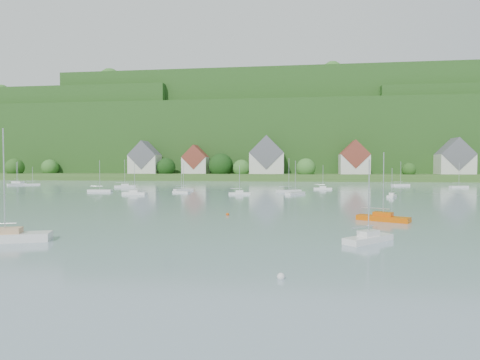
% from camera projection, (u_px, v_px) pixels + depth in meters
% --- Properties ---
extents(far_shore_strip, '(600.00, 60.00, 3.00)m').
position_uv_depth(far_shore_strip, '(259.00, 176.00, 204.17)').
color(far_shore_strip, '#345620').
rests_on(far_shore_strip, ground).
extents(forested_ridge, '(620.00, 181.22, 69.89)m').
position_uv_depth(forested_ridge, '(267.00, 142.00, 271.33)').
color(forested_ridge, '#123B12').
rests_on(forested_ridge, ground).
extents(village_building_0, '(14.00, 10.40, 16.00)m').
position_uv_depth(village_building_0, '(145.00, 160.00, 197.97)').
color(village_building_0, silver).
rests_on(village_building_0, far_shore_strip).
extents(village_building_1, '(12.00, 9.36, 14.00)m').
position_uv_depth(village_building_1, '(196.00, 162.00, 196.81)').
color(village_building_1, silver).
rests_on(village_building_1, far_shore_strip).
extents(village_building_2, '(16.00, 11.44, 18.00)m').
position_uv_depth(village_building_2, '(267.00, 158.00, 191.33)').
color(village_building_2, silver).
rests_on(village_building_2, far_shore_strip).
extents(village_building_3, '(13.00, 10.40, 15.50)m').
position_uv_depth(village_building_3, '(354.00, 160.00, 184.30)').
color(village_building_3, silver).
rests_on(village_building_3, far_shore_strip).
extents(village_building_4, '(15.00, 10.40, 16.50)m').
position_uv_depth(village_building_4, '(455.00, 160.00, 182.56)').
color(village_building_4, silver).
rests_on(village_building_4, far_shore_strip).
extents(near_sailboat_2, '(7.78, 4.58, 10.15)m').
position_uv_depth(near_sailboat_2, '(5.00, 236.00, 36.04)').
color(near_sailboat_2, silver).
rests_on(near_sailboat_2, ground).
extents(near_sailboat_3, '(4.99, 4.92, 7.39)m').
position_uv_depth(near_sailboat_3, '(368.00, 237.00, 35.94)').
color(near_sailboat_3, silver).
rests_on(near_sailboat_3, ground).
extents(near_sailboat_5, '(6.31, 4.64, 8.46)m').
position_uv_depth(near_sailboat_5, '(383.00, 217.00, 49.58)').
color(near_sailboat_5, '#D05404').
rests_on(near_sailboat_5, ground).
extents(mooring_buoy_1, '(0.49, 0.49, 0.49)m').
position_uv_depth(mooring_buoy_1, '(281.00, 279.00, 24.23)').
color(mooring_buoy_1, silver).
rests_on(mooring_buoy_1, ground).
extents(mooring_buoy_3, '(0.46, 0.46, 0.46)m').
position_uv_depth(mooring_buoy_3, '(228.00, 215.00, 55.16)').
color(mooring_buoy_3, '#CD490A').
rests_on(mooring_buoy_3, ground).
extents(far_sailboat_cluster, '(196.65, 64.75, 8.76)m').
position_uv_depth(far_sailboat_cluster, '(268.00, 188.00, 117.75)').
color(far_sailboat_cluster, silver).
rests_on(far_sailboat_cluster, ground).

